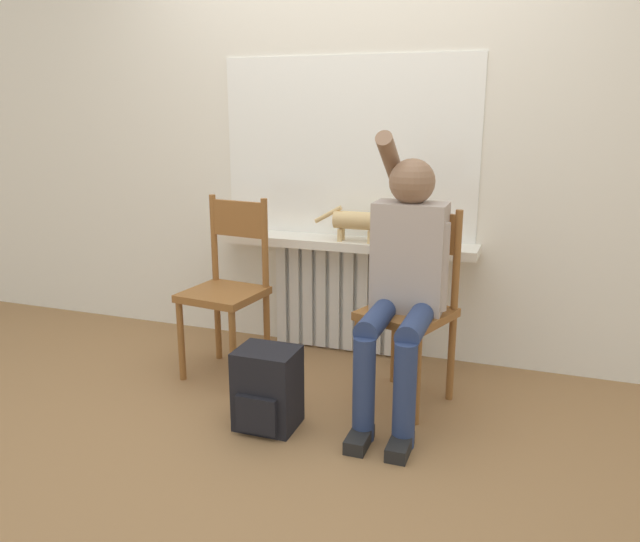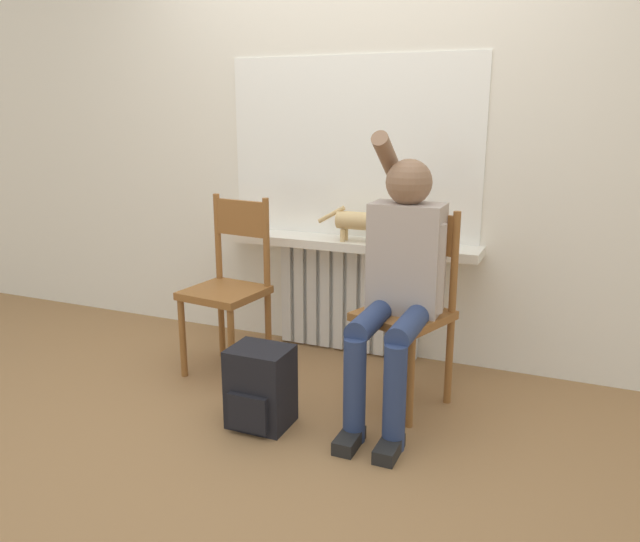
# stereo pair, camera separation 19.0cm
# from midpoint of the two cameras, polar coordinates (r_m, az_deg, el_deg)

# --- Properties ---
(ground_plane) EXTENTS (12.00, 12.00, 0.00)m
(ground_plane) POSITION_cam_midpoint_polar(r_m,az_deg,el_deg) (2.89, -7.03, -15.09)
(ground_plane) COLOR olive
(wall_with_window) EXTENTS (7.00, 0.06, 2.70)m
(wall_with_window) POSITION_cam_midpoint_polar(r_m,az_deg,el_deg) (3.65, 1.16, 13.42)
(wall_with_window) COLOR white
(wall_with_window) RESTS_ON ground_plane
(radiator) EXTENTS (0.86, 0.08, 0.65)m
(radiator) POSITION_cam_midpoint_polar(r_m,az_deg,el_deg) (3.74, 0.70, -2.49)
(radiator) COLOR silver
(radiator) RESTS_ON ground_plane
(windowsill) EXTENTS (1.56, 0.23, 0.05)m
(windowsill) POSITION_cam_midpoint_polar(r_m,az_deg,el_deg) (3.59, 0.36, 2.56)
(windowsill) COLOR white
(windowsill) RESTS_ON radiator
(window_glass) EXTENTS (1.50, 0.01, 1.01)m
(window_glass) POSITION_cam_midpoint_polar(r_m,az_deg,el_deg) (3.62, 0.97, 11.16)
(window_glass) COLOR white
(window_glass) RESTS_ON windowsill
(chair_left) EXTENTS (0.43, 0.43, 0.97)m
(chair_left) POSITION_cam_midpoint_polar(r_m,az_deg,el_deg) (3.43, -10.03, -1.35)
(chair_left) COLOR brown
(chair_left) RESTS_ON ground_plane
(chair_right) EXTENTS (0.49, 0.49, 0.97)m
(chair_right) POSITION_cam_midpoint_polar(r_m,az_deg,el_deg) (3.07, 6.60, -3.11)
(chair_right) COLOR brown
(chair_right) RESTS_ON ground_plane
(person) EXTENTS (0.36, 0.99, 1.33)m
(person) POSITION_cam_midpoint_polar(r_m,az_deg,el_deg) (2.91, 5.89, -0.20)
(person) COLOR navy
(person) RESTS_ON ground_plane
(cat) EXTENTS (0.46, 0.11, 0.20)m
(cat) POSITION_cam_midpoint_polar(r_m,az_deg,el_deg) (3.47, 2.52, 4.62)
(cat) COLOR #DBB77A
(cat) RESTS_ON windowsill
(backpack) EXTENTS (0.27, 0.25, 0.38)m
(backpack) POSITION_cam_midpoint_polar(r_m,az_deg,el_deg) (2.92, -6.75, -10.69)
(backpack) COLOR black
(backpack) RESTS_ON ground_plane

